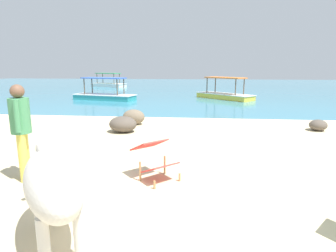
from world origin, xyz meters
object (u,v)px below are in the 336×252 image
object	(u,v)px
deck_chair_far	(154,157)
person_standing	(21,125)
cow	(53,180)
boat_yellow	(224,94)
boat_teal	(104,95)
boat_white	(108,84)

from	to	relation	value
deck_chair_far	person_standing	size ratio (longest dim) A/B	0.57
cow	boat_yellow	size ratio (longest dim) A/B	0.54
cow	deck_chair_far	distance (m)	2.10
person_standing	boat_yellow	xyz separation A→B (m)	(4.49, 13.09, -0.70)
boat_yellow	boat_teal	world-z (taller)	same
boat_teal	boat_yellow	bearing A→B (deg)	23.82
person_standing	boat_yellow	bearing A→B (deg)	49.38
boat_white	cow	bearing A→B (deg)	-47.80
boat_white	deck_chair_far	bearing A→B (deg)	-44.65
cow	boat_yellow	xyz separation A→B (m)	(3.10, 14.73, -0.48)
person_standing	boat_teal	world-z (taller)	person_standing
deck_chair_far	boat_yellow	world-z (taller)	boat_yellow
cow	person_standing	world-z (taller)	person_standing
cow	person_standing	size ratio (longest dim) A/B	1.14
cow	boat_white	bearing A→B (deg)	-16.58
person_standing	boat_teal	size ratio (longest dim) A/B	0.42
cow	boat_teal	world-z (taller)	boat_teal
boat_yellow	boat_white	xyz separation A→B (m)	(-10.12, 9.40, 0.00)
boat_teal	deck_chair_far	bearing A→B (deg)	-53.96
cow	boat_yellow	world-z (taller)	boat_yellow
person_standing	boat_white	size ratio (longest dim) A/B	0.43
boat_teal	boat_white	world-z (taller)	same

